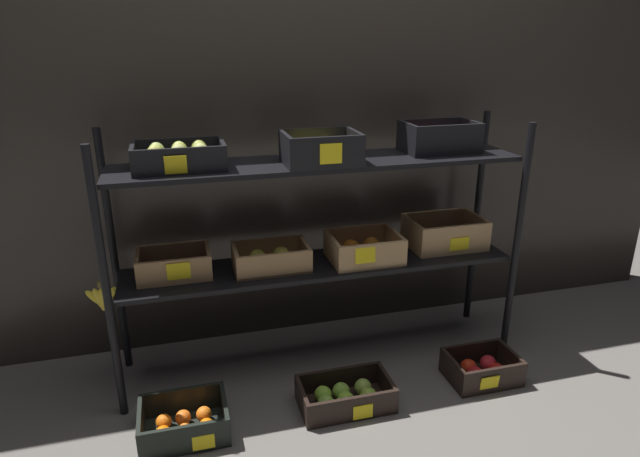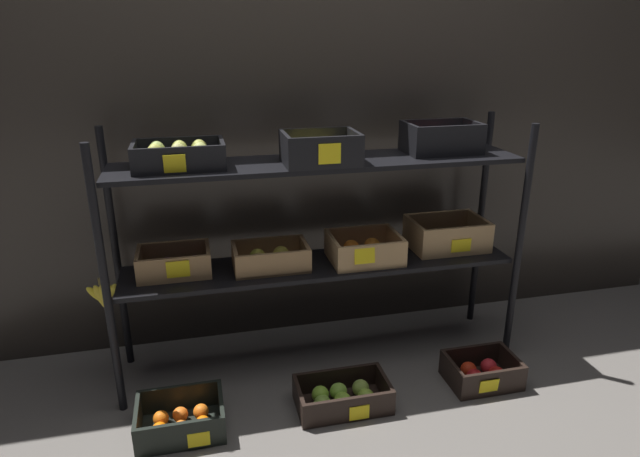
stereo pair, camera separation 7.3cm
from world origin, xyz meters
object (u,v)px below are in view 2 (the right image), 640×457
crate_ground_tangerine (181,420)px  crate_ground_apple_green (342,397)px  display_rack (321,214)px  crate_ground_apple_red (482,372)px

crate_ground_tangerine → crate_ground_apple_green: 0.65m
display_rack → crate_ground_apple_green: 0.77m
crate_ground_apple_green → crate_ground_apple_red: bearing=1.6°
display_rack → crate_ground_apple_red: (0.64, -0.35, -0.67)m
display_rack → crate_ground_tangerine: 1.00m
display_rack → crate_ground_apple_red: size_ratio=6.16×
display_rack → crate_ground_apple_green: size_ratio=4.92×
crate_ground_tangerine → crate_ground_apple_green: crate_ground_tangerine is taller
crate_ground_apple_green → crate_ground_apple_red: 0.64m
display_rack → crate_ground_apple_green: display_rack is taller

